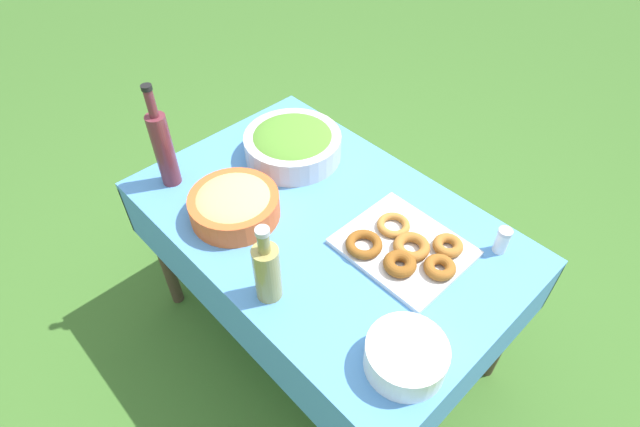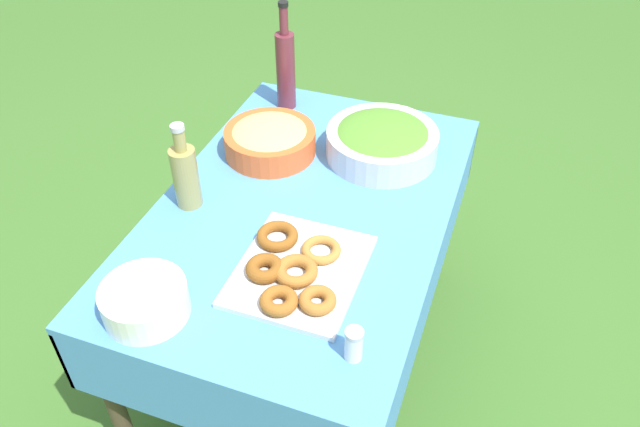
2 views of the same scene
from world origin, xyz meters
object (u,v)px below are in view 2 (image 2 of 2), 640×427
object	(u,v)px
pasta_bowl	(270,139)
donut_platter	(295,269)
olive_oil_bottle	(185,174)
salad_bowl	(382,141)
plate_stack	(145,301)
wine_bottle	(286,67)

from	to	relation	value
pasta_bowl	donut_platter	bearing A→B (deg)	-150.20
olive_oil_bottle	donut_platter	bearing A→B (deg)	-112.75
salad_bowl	plate_stack	bearing A→B (deg)	156.82
pasta_bowl	olive_oil_bottle	bearing A→B (deg)	159.52
salad_bowl	olive_oil_bottle	size ratio (longest dim) A/B	1.32
donut_platter	wine_bottle	bearing A→B (deg)	23.58
donut_platter	pasta_bowl	bearing A→B (deg)	29.80
donut_platter	plate_stack	distance (m)	0.38
salad_bowl	donut_platter	world-z (taller)	salad_bowl
plate_stack	olive_oil_bottle	xyz separation A→B (m)	(0.41, 0.11, 0.06)
pasta_bowl	donut_platter	xyz separation A→B (m)	(-0.49, -0.28, -0.03)
olive_oil_bottle	wine_bottle	bearing A→B (deg)	-5.47
donut_platter	olive_oil_bottle	size ratio (longest dim) A/B	1.42
olive_oil_bottle	wine_bottle	distance (m)	0.62
pasta_bowl	olive_oil_bottle	distance (m)	0.35
donut_platter	salad_bowl	bearing A→B (deg)	-6.25
pasta_bowl	wine_bottle	xyz separation A→B (m)	(0.29, 0.06, 0.10)
salad_bowl	wine_bottle	world-z (taller)	wine_bottle
plate_stack	olive_oil_bottle	world-z (taller)	olive_oil_bottle
pasta_bowl	plate_stack	distance (m)	0.73
donut_platter	wine_bottle	size ratio (longest dim) A/B	1.00
salad_bowl	wine_bottle	size ratio (longest dim) A/B	0.93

